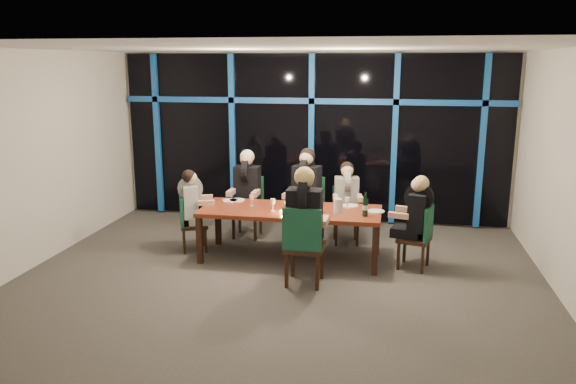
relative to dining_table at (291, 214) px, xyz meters
name	(u,v)px	position (x,y,z in m)	size (l,w,h in m)	color
room	(279,127)	(0.00, -0.80, 1.34)	(7.04, 7.00, 3.02)	#4E4945
window_wall	(312,135)	(0.01, 2.13, 0.87)	(6.86, 0.43, 2.94)	black
dining_table	(291,214)	(0.00, 0.00, 0.00)	(2.60, 1.00, 0.75)	maroon
chair_far_left	(248,203)	(-0.89, 0.99, -0.13)	(0.47, 0.47, 0.99)	black
chair_far_mid	(308,205)	(0.11, 0.96, -0.11)	(0.57, 0.57, 1.03)	black
chair_far_right	(346,212)	(0.73, 0.94, -0.18)	(0.48, 0.48, 0.89)	black
chair_end_left	(189,220)	(-1.58, 0.06, -0.20)	(0.52, 0.52, 0.86)	black
chair_end_right	(420,234)	(1.84, -0.09, -0.18)	(0.52, 0.52, 0.91)	black
chair_near_mid	(303,242)	(0.35, -1.00, -0.09)	(0.51, 0.51, 1.06)	black
diner_far_left	(247,181)	(-0.89, 0.91, 0.26)	(0.49, 0.61, 0.96)	black
diner_far_mid	(306,182)	(0.09, 0.87, 0.30)	(0.58, 0.69, 1.00)	black
diner_far_right	(347,191)	(0.74, 0.87, 0.17)	(0.48, 0.59, 0.87)	black
diner_end_left	(193,198)	(-1.52, 0.09, 0.14)	(0.59, 0.54, 0.84)	black
diner_end_right	(416,208)	(1.77, -0.07, 0.18)	(0.61, 0.52, 0.88)	black
diner_near_mid	(305,208)	(0.35, -0.91, 0.33)	(0.53, 0.67, 1.04)	black
plate_far_left	(237,200)	(-0.90, 0.35, 0.08)	(0.24, 0.24, 0.01)	white
plate_far_mid	(292,203)	(-0.04, 0.32, 0.08)	(0.24, 0.24, 0.01)	white
plate_far_right	(350,206)	(0.84, 0.31, 0.08)	(0.24, 0.24, 0.01)	white
plate_end_left	(230,200)	(-1.00, 0.31, 0.08)	(0.24, 0.24, 0.01)	white
plate_end_right	(376,211)	(1.22, 0.08, 0.08)	(0.24, 0.24, 0.01)	white
plate_near_mid	(312,216)	(0.37, -0.35, 0.08)	(0.24, 0.24, 0.01)	white
wine_bottle	(365,207)	(1.08, -0.18, 0.20)	(0.08, 0.08, 0.34)	black
water_pitcher	(338,206)	(0.69, -0.12, 0.18)	(0.13, 0.12, 0.21)	silver
tea_light	(282,212)	(-0.09, -0.22, 0.08)	(0.05, 0.05, 0.03)	#FFA84C
wine_glass_a	(273,202)	(-0.23, -0.15, 0.20)	(0.07, 0.07, 0.18)	silver
wine_glass_b	(297,198)	(0.07, 0.13, 0.21)	(0.07, 0.07, 0.19)	silver
wine_glass_c	(315,203)	(0.37, -0.06, 0.19)	(0.07, 0.07, 0.17)	silver
wine_glass_d	(252,198)	(-0.60, 0.08, 0.19)	(0.06, 0.06, 0.16)	silver
wine_glass_e	(347,201)	(0.81, 0.18, 0.19)	(0.06, 0.06, 0.16)	silver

